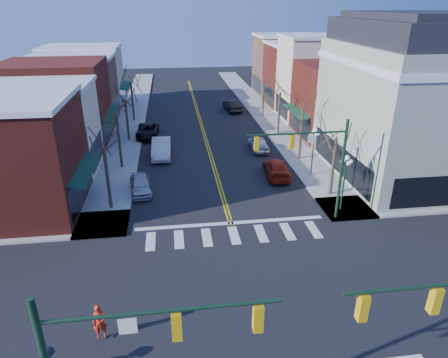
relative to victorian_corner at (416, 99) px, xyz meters
name	(u,v)px	position (x,y,z in m)	size (l,w,h in m)	color
ground	(253,299)	(-16.50, -14.50, -6.66)	(160.00, 160.00, 0.00)	black
sidewalk_left	(119,164)	(-25.25, 5.50, -6.58)	(3.50, 70.00, 0.15)	#9E9B93
sidewalk_right	(299,155)	(-7.75, 5.50, -6.58)	(3.50, 70.00, 0.15)	#9E9B93
bldg_left_brick_a	(1,159)	(-32.00, -2.75, -2.66)	(10.00, 8.50, 8.00)	maroon
bldg_left_stucco_a	(35,130)	(-32.00, 5.00, -2.91)	(10.00, 7.00, 7.50)	beige
bldg_left_brick_b	(57,103)	(-32.00, 13.00, -2.41)	(10.00, 9.00, 8.50)	maroon
bldg_left_tan	(74,91)	(-32.00, 21.25, -2.76)	(10.00, 7.50, 7.80)	#87624A
bldg_left_stucco_b	(85,78)	(-32.00, 29.00, -2.56)	(10.00, 8.00, 8.20)	beige
bldg_right_brick_a	(345,101)	(-1.00, 11.25, -2.66)	(10.00, 8.50, 8.00)	maroon
bldg_right_stucco	(321,79)	(-1.00, 19.00, -1.66)	(10.00, 7.00, 10.00)	beige
bldg_right_brick_b	(302,75)	(-1.00, 26.50, -2.41)	(10.00, 8.00, 8.50)	maroon
bldg_right_tan	(287,66)	(-1.00, 34.50, -2.16)	(10.00, 8.00, 9.00)	#87624A
victorian_corner	(416,99)	(0.00, 0.00, 0.00)	(12.25, 14.25, 13.30)	#9CA690
traffic_mast_far_right	(316,158)	(-10.95, -7.10, -1.95)	(6.60, 0.28, 7.20)	#14331E
lamppost_corner	(345,173)	(-8.30, -6.00, -3.70)	(0.36, 0.36, 4.33)	#14331E
lamppost_midblock	(314,144)	(-8.30, 0.50, -3.70)	(0.36, 0.36, 4.33)	#14331E
tree_left_a	(108,180)	(-24.90, -3.50, -4.28)	(0.24, 0.24, 4.76)	#382B21
tree_left_b	(119,142)	(-24.90, 4.50, -4.14)	(0.24, 0.24, 5.04)	#382B21
tree_left_c	(127,121)	(-24.90, 12.50, -4.38)	(0.24, 0.24, 4.55)	#382B21
tree_left_d	(133,102)	(-24.90, 20.50, -4.21)	(0.24, 0.24, 4.90)	#382B21
tree_right_a	(333,168)	(-8.10, -3.50, -4.35)	(0.24, 0.24, 4.62)	#382B21
tree_right_b	(301,134)	(-8.10, 4.50, -4.07)	(0.24, 0.24, 5.18)	#382B21
tree_right_c	(279,114)	(-8.10, 12.50, -4.24)	(0.24, 0.24, 4.83)	#382B21
tree_right_d	(263,98)	(-8.10, 20.50, -4.17)	(0.24, 0.24, 4.97)	#382B21
car_left_near	(140,184)	(-22.90, -0.89, -5.98)	(1.60, 3.97, 1.35)	#ADAEB2
car_left_mid	(161,148)	(-21.30, 7.15, -5.81)	(1.80, 5.16, 1.70)	silver
car_left_far	(148,131)	(-22.90, 13.63, -5.95)	(2.34, 5.08, 1.41)	black
car_right_near	(277,168)	(-11.31, 0.86, -5.96)	(1.96, 4.83, 1.40)	maroon
car_right_mid	(258,143)	(-11.48, 7.65, -5.96)	(1.66, 4.12, 1.40)	silver
car_right_far	(232,105)	(-11.70, 23.95, -5.87)	(1.66, 4.76, 1.57)	black
pedestrian_red_a	(100,322)	(-23.80, -16.16, -5.65)	(0.63, 0.41, 1.72)	red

